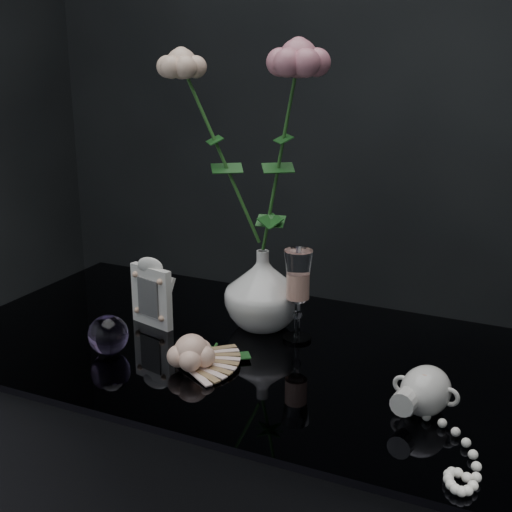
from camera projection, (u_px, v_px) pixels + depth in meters
The scene contains 8 objects.
vase at pixel (263, 289), 1.31m from camera, with size 0.14×0.14×0.15m, color white.
wine_glass at pixel (298, 296), 1.25m from camera, with size 0.05×0.05×0.17m, color white, non-canonical shape.
picture_frame at pixel (151, 291), 1.32m from camera, with size 0.10×0.08×0.13m, color white, non-canonical shape.
paperweight at pixel (108, 335), 1.21m from camera, with size 0.07×0.07×0.07m, color #9D7AC6, non-canonical shape.
paper_fan at pixel (179, 357), 1.18m from camera, with size 0.20×0.16×0.02m, color beige, non-canonical shape.
loose_rose at pixel (191, 352), 1.15m from camera, with size 0.13×0.17×0.06m, color #FFBFA4, non-canonical shape.
pearl_jar at pixel (426, 389), 1.02m from camera, with size 0.24×0.25×0.07m, color silver, non-canonical shape.
roses at pixel (248, 136), 1.24m from camera, with size 0.28×0.12×0.42m.
Camera 1 is at (0.52, -0.97, 1.28)m, focal length 50.00 mm.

